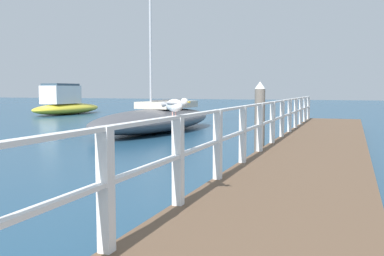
{
  "coord_description": "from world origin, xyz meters",
  "views": [
    {
      "loc": [
        0.84,
        0.94,
        1.83
      ],
      "look_at": [
        -3.14,
        11.56,
        0.81
      ],
      "focal_mm": 40.12,
      "sensor_mm": 36.0,
      "label": 1
    }
  ],
  "objects_px": {
    "dock_piling_far": "(260,119)",
    "boat_0": "(65,104)",
    "boat_2": "(157,119)",
    "seagull_foreground": "(175,105)"
  },
  "relations": [
    {
      "from": "seagull_foreground",
      "to": "boat_0",
      "type": "bearing_deg",
      "value": -113.62
    },
    {
      "from": "dock_piling_far",
      "to": "boat_0",
      "type": "distance_m",
      "value": 23.06
    },
    {
      "from": "seagull_foreground",
      "to": "boat_2",
      "type": "bearing_deg",
      "value": -127.0
    },
    {
      "from": "boat_2",
      "to": "boat_0",
      "type": "bearing_deg",
      "value": -33.99
    },
    {
      "from": "dock_piling_far",
      "to": "boat_0",
      "type": "relative_size",
      "value": 0.29
    },
    {
      "from": "seagull_foreground",
      "to": "boat_0",
      "type": "xyz_separation_m",
      "value": [
        -17.97,
        21.77,
        -0.9
      ]
    },
    {
      "from": "dock_piling_far",
      "to": "seagull_foreground",
      "type": "distance_m",
      "value": 6.89
    },
    {
      "from": "boat_0",
      "to": "seagull_foreground",
      "type": "bearing_deg",
      "value": 131.08
    },
    {
      "from": "boat_0",
      "to": "boat_2",
      "type": "height_order",
      "value": "boat_2"
    },
    {
      "from": "boat_0",
      "to": "dock_piling_far",
      "type": "bearing_deg",
      "value": 141.23
    }
  ]
}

